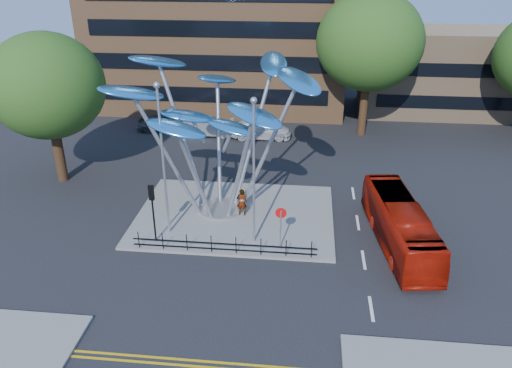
# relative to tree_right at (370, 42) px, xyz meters

# --- Properties ---
(ground) EXTENTS (120.00, 120.00, 0.00)m
(ground) POSITION_rel_tree_right_xyz_m (-8.00, -22.00, -8.04)
(ground) COLOR black
(ground) RESTS_ON ground
(traffic_island) EXTENTS (12.00, 9.00, 0.15)m
(traffic_island) POSITION_rel_tree_right_xyz_m (-9.00, -16.00, -7.96)
(traffic_island) COLOR slate
(traffic_island) RESTS_ON ground
(double_yellow_near) EXTENTS (40.00, 0.12, 0.01)m
(double_yellow_near) POSITION_rel_tree_right_xyz_m (-8.00, -28.00, -8.03)
(double_yellow_near) COLOR gold
(double_yellow_near) RESTS_ON ground
(double_yellow_far) EXTENTS (40.00, 0.12, 0.01)m
(double_yellow_far) POSITION_rel_tree_right_xyz_m (-8.00, -28.30, -8.03)
(double_yellow_far) COLOR gold
(double_yellow_far) RESTS_ON ground
(low_building_near) EXTENTS (15.00, 8.00, 8.00)m
(low_building_near) POSITION_rel_tree_right_xyz_m (8.00, 8.00, -4.04)
(low_building_near) COLOR tan
(low_building_near) RESTS_ON ground
(tree_right) EXTENTS (8.80, 8.80, 12.11)m
(tree_right) POSITION_rel_tree_right_xyz_m (0.00, 0.00, 0.00)
(tree_right) COLOR black
(tree_right) RESTS_ON ground
(tree_left) EXTENTS (7.60, 7.60, 10.32)m
(tree_left) POSITION_rel_tree_right_xyz_m (-22.00, -12.00, -1.24)
(tree_left) COLOR black
(tree_left) RESTS_ON ground
(leaf_sculpture) EXTENTS (12.72, 9.54, 9.51)m
(leaf_sculpture) POSITION_rel_tree_right_xyz_m (-10.07, -15.32, -1.16)
(leaf_sculpture) COLOR #9EA0A5
(leaf_sculpture) RESTS_ON traffic_island
(street_lamp_left) EXTENTS (0.36, 0.36, 8.80)m
(street_lamp_left) POSITION_rel_tree_right_xyz_m (-12.50, -18.50, -2.68)
(street_lamp_left) COLOR #9EA0A5
(street_lamp_left) RESTS_ON traffic_island
(street_lamp_right) EXTENTS (0.36, 0.36, 8.30)m
(street_lamp_right) POSITION_rel_tree_right_xyz_m (-7.50, -19.00, -2.94)
(street_lamp_right) COLOR #9EA0A5
(street_lamp_right) RESTS_ON traffic_island
(traffic_light_island) EXTENTS (0.28, 0.18, 3.42)m
(traffic_light_island) POSITION_rel_tree_right_xyz_m (-13.00, -19.50, -5.42)
(traffic_light_island) COLOR black
(traffic_light_island) RESTS_ON traffic_island
(no_entry_sign_island) EXTENTS (0.60, 0.10, 2.45)m
(no_entry_sign_island) POSITION_rel_tree_right_xyz_m (-6.00, -19.48, -6.22)
(no_entry_sign_island) COLOR #9EA0A5
(no_entry_sign_island) RESTS_ON traffic_island
(pedestrian_railing_front) EXTENTS (10.00, 0.06, 1.00)m
(pedestrian_railing_front) POSITION_rel_tree_right_xyz_m (-9.00, -20.30, -7.48)
(pedestrian_railing_front) COLOR black
(pedestrian_railing_front) RESTS_ON traffic_island
(red_bus) EXTENTS (3.32, 9.37, 2.55)m
(red_bus) POSITION_rel_tree_right_xyz_m (0.50, -18.22, -6.76)
(red_bus) COLOR #A51507
(red_bus) RESTS_ON ground
(pedestrian) EXTENTS (0.64, 0.42, 1.75)m
(pedestrian) POSITION_rel_tree_right_xyz_m (-8.57, -16.04, -7.01)
(pedestrian) COLOR gray
(pedestrian) RESTS_ON traffic_island
(parked_car_left) EXTENTS (4.47, 2.11, 1.48)m
(parked_car_left) POSITION_rel_tree_right_xyz_m (-17.85, -0.99, -7.30)
(parked_car_left) COLOR #3F4246
(parked_car_left) RESTS_ON ground
(parked_car_mid) EXTENTS (4.89, 1.78, 1.60)m
(parked_car_mid) POSITION_rel_tree_right_xyz_m (-13.35, -1.77, -7.24)
(parked_car_mid) COLOR #B8BAC1
(parked_car_mid) RESTS_ON ground
(parked_car_right) EXTENTS (5.44, 2.40, 1.55)m
(parked_car_right) POSITION_rel_tree_right_xyz_m (-8.85, -1.86, -7.26)
(parked_car_right) COLOR silver
(parked_car_right) RESTS_ON ground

